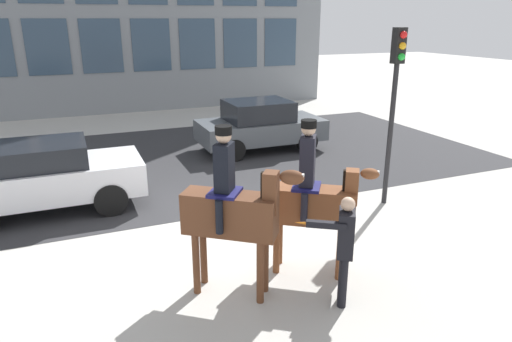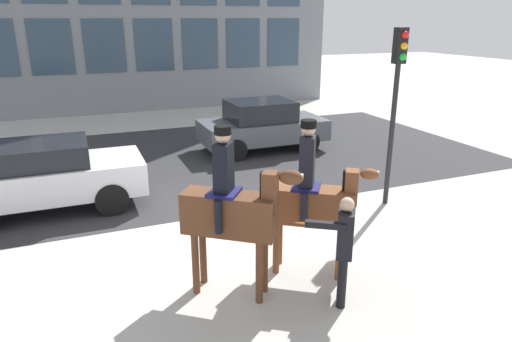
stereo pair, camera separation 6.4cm
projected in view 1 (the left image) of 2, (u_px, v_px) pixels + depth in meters
The scene contains 8 objects.
ground_plane at pixel (223, 225), 9.29m from camera, with size 80.00×80.00×0.00m, color #B2AFA8.
road_surface at pixel (172, 161), 13.46m from camera, with size 19.01×8.50×0.01m.
mounted_horse_lead at pixel (232, 209), 6.58m from camera, with size 1.60×1.31×2.60m.
mounted_horse_companion at pixel (312, 200), 7.20m from camera, with size 1.61×1.24×2.55m.
pedestrian_bystander at pixel (344, 243), 6.42m from camera, with size 0.91×0.48×1.68m.
street_car_near_lane at pixel (42, 176), 9.75m from camera, with size 4.09×1.82×1.52m.
street_car_far_lane at pixel (260, 125), 14.41m from camera, with size 3.91×1.92×1.58m.
traffic_light at pixel (395, 89), 9.60m from camera, with size 0.24×0.29×3.83m.
Camera 1 is at (-2.60, -8.09, 3.98)m, focal length 32.00 mm.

